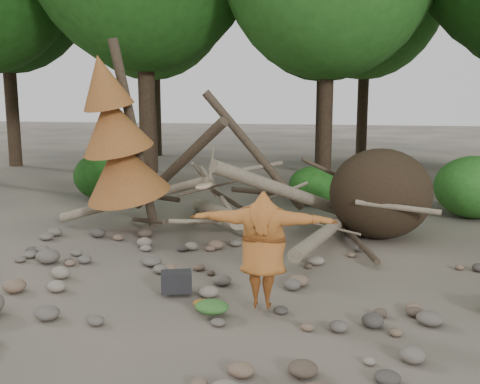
# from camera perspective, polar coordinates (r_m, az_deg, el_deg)

# --- Properties ---
(ground) EXTENTS (120.00, 120.00, 0.00)m
(ground) POSITION_cam_1_polar(r_m,az_deg,el_deg) (8.42, -3.21, -11.11)
(ground) COLOR #514C44
(ground) RESTS_ON ground
(deadfall_pile) EXTENTS (8.55, 5.24, 3.30)m
(deadfall_pile) POSITION_cam_1_polar(r_m,az_deg,el_deg) (11.95, 11.97, -0.31)
(deadfall_pile) COLOR #332619
(deadfall_pile) RESTS_ON ground
(dead_conifer) EXTENTS (2.06, 2.16, 4.35)m
(dead_conifer) POSITION_cam_1_polar(r_m,az_deg,el_deg) (12.19, -12.94, 5.35)
(dead_conifer) COLOR #4C3F30
(dead_conifer) RESTS_ON ground
(bush_left) EXTENTS (1.80, 1.80, 1.44)m
(bush_left) POSITION_cam_1_polar(r_m,az_deg,el_deg) (16.81, -14.32, 1.67)
(bush_left) COLOR #1C5115
(bush_left) RESTS_ON ground
(bush_mid) EXTENTS (1.40, 1.40, 1.12)m
(bush_mid) POSITION_cam_1_polar(r_m,az_deg,el_deg) (15.60, 7.78, 0.68)
(bush_mid) COLOR #26671D
(bush_mid) RESTS_ON ground
(bush_right) EXTENTS (2.00, 2.00, 1.60)m
(bush_right) POSITION_cam_1_polar(r_m,az_deg,el_deg) (14.95, 23.72, 0.48)
(bush_right) COLOR #307A26
(bush_right) RESTS_ON ground
(frisbee_thrower) EXTENTS (2.15, 0.81, 1.72)m
(frisbee_thrower) POSITION_cam_1_polar(r_m,az_deg,el_deg) (7.58, 2.45, -6.16)
(frisbee_thrower) COLOR #AC6026
(frisbee_thrower) RESTS_ON ground
(backpack) EXTENTS (0.55, 0.46, 0.31)m
(backpack) POSITION_cam_1_polar(r_m,az_deg,el_deg) (8.49, -6.79, -9.85)
(backpack) COLOR black
(backpack) RESTS_ON ground
(cloth_green) EXTENTS (0.49, 0.41, 0.18)m
(cloth_green) POSITION_cam_1_polar(r_m,az_deg,el_deg) (7.69, -3.03, -12.46)
(cloth_green) COLOR #346C2B
(cloth_green) RESTS_ON ground
(cloth_orange) EXTENTS (0.28, 0.23, 0.10)m
(cloth_orange) POSITION_cam_1_polar(r_m,az_deg,el_deg) (7.92, -4.02, -12.09)
(cloth_orange) COLOR #A6671C
(cloth_orange) RESTS_ON ground
(boulder_mid_left) EXTENTS (0.45, 0.41, 0.27)m
(boulder_mid_left) POSITION_cam_1_polar(r_m,az_deg,el_deg) (10.62, -19.82, -6.46)
(boulder_mid_left) COLOR #5F5850
(boulder_mid_left) RESTS_ON ground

